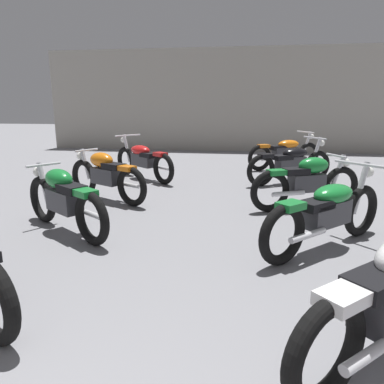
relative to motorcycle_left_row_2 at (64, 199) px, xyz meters
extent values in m
cube|color=#9E998E|center=(1.66, 9.03, 1.34)|extent=(13.38, 0.24, 3.60)
torus|color=black|center=(-0.53, 0.36, -0.12)|extent=(0.61, 0.47, 0.67)
torus|color=black|center=(0.54, -0.38, -0.12)|extent=(0.61, 0.47, 0.67)
cylinder|color=silver|center=(-0.46, 0.32, 0.14)|extent=(0.24, 0.20, 0.56)
cube|color=#38383D|center=(0.01, -0.01, -0.02)|extent=(0.61, 0.52, 0.28)
ellipsoid|color=#197F33|center=(-0.08, 0.05, 0.26)|extent=(0.59, 0.53, 0.26)
cube|color=black|center=(0.19, -0.13, 0.18)|extent=(0.47, 0.42, 0.10)
cube|color=#197F33|center=(0.46, -0.32, 0.18)|extent=(0.34, 0.32, 0.08)
cylinder|color=silver|center=(-0.41, 0.28, 0.40)|extent=(0.30, 0.42, 0.04)
sphere|color=white|center=(-0.58, 0.40, 0.28)|extent=(0.14, 0.14, 0.14)
cylinder|color=silver|center=(0.41, -0.13, -0.14)|extent=(0.49, 0.37, 0.07)
torus|color=black|center=(-0.65, 1.98, -0.12)|extent=(0.64, 0.42, 0.67)
torus|color=black|center=(0.48, 1.34, -0.12)|extent=(0.64, 0.42, 0.67)
cylinder|color=silver|center=(-0.58, 1.94, 0.14)|extent=(0.25, 0.18, 0.56)
cube|color=#38383D|center=(-0.08, 1.66, -0.02)|extent=(0.62, 0.49, 0.28)
ellipsoid|color=orange|center=(-0.17, 1.71, 0.26)|extent=(0.59, 0.50, 0.26)
cube|color=black|center=(0.11, 1.55, 0.18)|extent=(0.47, 0.40, 0.10)
cube|color=orange|center=(0.40, 1.39, 0.18)|extent=(0.34, 0.31, 0.08)
cylinder|color=silver|center=(-0.53, 1.91, 0.40)|extent=(0.27, 0.44, 0.04)
sphere|color=white|center=(-0.70, 2.01, 0.28)|extent=(0.14, 0.14, 0.14)
cylinder|color=silver|center=(0.33, 1.58, -0.14)|extent=(0.51, 0.33, 0.07)
torus|color=black|center=(-0.53, 4.03, -0.12)|extent=(0.59, 0.51, 0.67)
torus|color=black|center=(0.62, 3.08, -0.12)|extent=(0.59, 0.51, 0.67)
cylinder|color=silver|center=(-0.47, 3.98, 0.19)|extent=(0.26, 0.23, 0.66)
cube|color=#38383D|center=(0.04, 3.56, -0.02)|extent=(0.66, 0.60, 0.28)
ellipsoid|color=red|center=(-0.03, 3.62, 0.20)|extent=(0.67, 0.63, 0.22)
cube|color=black|center=(0.21, 3.42, 0.12)|extent=(0.46, 0.44, 0.10)
cube|color=red|center=(0.55, 3.14, 0.18)|extent=(0.34, 0.33, 0.08)
cylinder|color=silver|center=(-0.43, 3.95, 0.50)|extent=(0.46, 0.55, 0.04)
sphere|color=white|center=(-0.58, 4.07, 0.38)|extent=(0.14, 0.14, 0.14)
cylinder|color=silver|center=(0.51, 3.34, -0.14)|extent=(0.47, 0.40, 0.07)
torus|color=black|center=(2.81, -2.44, -0.12)|extent=(0.57, 0.53, 0.67)
cube|color=black|center=(3.13, -2.15, 0.18)|extent=(0.46, 0.45, 0.10)
cube|color=white|center=(2.89, -2.37, 0.18)|extent=(0.34, 0.34, 0.08)
cylinder|color=silver|center=(3.09, -2.36, -0.14)|extent=(0.45, 0.42, 0.07)
torus|color=black|center=(3.83, 0.45, -0.12)|extent=(0.56, 0.54, 0.67)
torus|color=black|center=(2.75, -0.60, -0.12)|extent=(0.56, 0.54, 0.67)
cylinder|color=silver|center=(3.77, 0.39, 0.19)|extent=(0.25, 0.24, 0.66)
cube|color=#38383D|center=(3.29, -0.08, -0.02)|extent=(0.64, 0.63, 0.28)
ellipsoid|color=#197F33|center=(3.36, -0.01, 0.20)|extent=(0.65, 0.65, 0.22)
cube|color=black|center=(3.13, -0.23, 0.12)|extent=(0.45, 0.45, 0.10)
cube|color=#197F33|center=(2.82, -0.53, 0.18)|extent=(0.34, 0.34, 0.08)
cylinder|color=silver|center=(3.73, 0.35, 0.50)|extent=(0.50, 0.51, 0.04)
sphere|color=white|center=(3.87, 0.49, 0.38)|extent=(0.14, 0.14, 0.14)
cylinder|color=silver|center=(3.02, -0.52, -0.14)|extent=(0.44, 0.43, 0.07)
torus|color=black|center=(3.92, 1.89, -0.12)|extent=(0.66, 0.38, 0.67)
torus|color=black|center=(2.74, 1.35, -0.12)|extent=(0.66, 0.38, 0.67)
cylinder|color=silver|center=(3.85, 1.86, 0.14)|extent=(0.25, 0.16, 0.56)
cube|color=#38383D|center=(3.33, 1.62, -0.02)|extent=(0.62, 0.45, 0.28)
ellipsoid|color=#197F33|center=(3.42, 1.66, 0.26)|extent=(0.59, 0.47, 0.26)
cube|color=black|center=(3.13, 1.53, 0.18)|extent=(0.46, 0.38, 0.10)
cube|color=#197F33|center=(2.83, 1.39, 0.18)|extent=(0.34, 0.30, 0.08)
cylinder|color=silver|center=(3.79, 1.83, 0.40)|extent=(0.23, 0.45, 0.04)
sphere|color=white|center=(3.98, 1.91, 0.28)|extent=(0.14, 0.14, 0.14)
cylinder|color=silver|center=(3.02, 1.34, -0.14)|extent=(0.53, 0.29, 0.07)
torus|color=black|center=(3.93, 3.99, -0.12)|extent=(0.63, 0.45, 0.67)
torus|color=black|center=(2.66, 3.19, -0.12)|extent=(0.63, 0.45, 0.67)
cylinder|color=silver|center=(3.87, 3.95, 0.19)|extent=(0.27, 0.20, 0.66)
cube|color=#38383D|center=(3.30, 3.59, -0.02)|extent=(0.69, 0.55, 0.28)
ellipsoid|color=black|center=(3.38, 3.65, 0.20)|extent=(0.68, 0.59, 0.22)
cube|color=black|center=(3.11, 3.48, 0.12)|extent=(0.47, 0.42, 0.10)
cube|color=black|center=(2.75, 3.25, 0.18)|extent=(0.34, 0.32, 0.08)
cylinder|color=silver|center=(3.82, 3.92, 0.50)|extent=(0.39, 0.60, 0.04)
sphere|color=white|center=(3.98, 4.02, 0.38)|extent=(0.14, 0.14, 0.14)
cylinder|color=silver|center=(2.94, 3.22, -0.14)|extent=(0.50, 0.35, 0.07)
torus|color=black|center=(4.01, 5.73, -0.12)|extent=(0.64, 0.42, 0.67)
torus|color=black|center=(2.70, 5.01, -0.12)|extent=(0.64, 0.42, 0.67)
cylinder|color=silver|center=(3.94, 5.70, 0.19)|extent=(0.27, 0.19, 0.66)
cube|color=#38383D|center=(3.35, 5.37, -0.02)|extent=(0.69, 0.53, 0.28)
ellipsoid|color=orange|center=(3.44, 5.42, 0.20)|extent=(0.68, 0.57, 0.22)
cube|color=black|center=(3.16, 5.26, 0.12)|extent=(0.47, 0.40, 0.10)
cube|color=orange|center=(2.78, 5.05, 0.18)|extent=(0.34, 0.31, 0.08)
cylinder|color=silver|center=(3.88, 5.67, 0.50)|extent=(0.36, 0.61, 0.04)
sphere|color=white|center=(4.06, 5.76, 0.38)|extent=(0.14, 0.14, 0.14)
cylinder|color=silver|center=(2.98, 5.01, -0.14)|extent=(0.51, 0.33, 0.07)
camera|label=1|loc=(2.34, -4.23, 1.20)|focal=33.48mm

